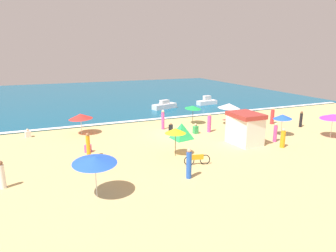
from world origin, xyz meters
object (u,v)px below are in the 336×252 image
Objects in this scene: beachgoer_0 at (88,146)px; beachgoer_4 at (28,134)px; beachgoer_11 at (301,119)px; beachgoer_10 at (171,128)px; beachgoer_6 at (2,175)px; small_boat_1 at (207,102)px; beach_umbrella_2 at (81,116)px; beach_umbrella_6 at (229,106)px; beach_tent at (182,131)px; beachgoer_2 at (283,139)px; beachgoer_5 at (196,129)px; beach_umbrella_4 at (193,107)px; beachgoer_9 at (88,148)px; parked_bicycle at (197,159)px; beach_umbrella_5 at (283,117)px; small_boat_0 at (164,106)px; lifeguard_cabana at (245,128)px; beach_umbrella_0 at (95,160)px; beachgoer_8 at (189,164)px; beachgoer_7 at (163,120)px; beach_umbrella_1 at (333,116)px; beachgoer_12 at (209,123)px; beachgoer_3 at (275,133)px; beachgoer_1 at (272,116)px.

beachgoer_4 is (-4.27, 7.38, -0.58)m from beachgoer_0.
beachgoer_11 is at bearing -14.84° from beachgoer_4.
beachgoer_10 is 0.54× the size of beachgoer_11.
beachgoer_6 is 30.03m from small_boat_1.
beach_umbrella_6 reaches higher than beach_umbrella_2.
beachgoer_6 is at bearing -160.14° from beach_tent.
beach_umbrella_6 reaches higher than beachgoer_2.
beach_umbrella_4 is at bearing 66.62° from beachgoer_5.
beachgoer_2 is 1.96× the size of beachgoer_9.
parked_bicycle is at bearing -121.82° from small_boat_1.
beach_umbrella_5 is 22.90m from beachgoer_4.
beachgoer_2 is at bearing -81.44° from small_boat_0.
beachgoer_10 is 11.16m from small_boat_0.
lifeguard_cabana is at bearing -28.71° from beachgoer_4.
beach_umbrella_0 reaches higher than small_boat_0.
beachgoer_8 is 2.36× the size of beachgoer_9.
beach_umbrella_4 is 12.56m from beachgoer_9.
beachgoer_0 is at bearing -92.54° from beach_umbrella_2.
beachgoer_6 reaches higher than beach_tent.
beach_umbrella_6 reaches higher than beachgoer_5.
parked_bicycle is at bearing 48.61° from beachgoer_8.
beachgoer_6 is at bearing -147.19° from beachgoer_7.
beachgoer_2 reaches higher than beachgoer_5.
beach_umbrella_5 is (-3.65, 2.17, -0.18)m from beach_umbrella_1.
parked_bicycle is 7.80m from beachgoer_5.
beach_tent is 8.43m from beachgoer_0.
beachgoer_12 is at bearing 54.05° from parked_bicycle.
beachgoer_0 is (-16.96, 1.05, -0.88)m from beach_umbrella_5.
beachgoer_5 is 0.50× the size of beachgoer_7.
parked_bicycle is 2.21× the size of beachgoer_9.
beachgoer_0 is 0.97× the size of beachgoer_8.
beachgoer_0 is at bearing -165.44° from beachgoer_5.
beach_umbrella_4 reaches higher than beachgoer_6.
beachgoer_3 is at bearing -79.03° from small_boat_0.
beachgoer_6 is at bearing -166.35° from beachgoer_1.
beach_umbrella_6 is 21.19m from beachgoer_6.
beachgoer_4 is 12.38m from beachgoer_7.
beach_umbrella_4 is 0.77× the size of small_boat_1.
beachgoer_7 is (-7.23, 7.53, 0.17)m from beachgoer_3.
beachgoer_8 reaches higher than beachgoer_9.
beachgoer_7 reaches higher than beachgoer_3.
beach_umbrella_1 is 6.26m from beachgoer_1.
beachgoer_12 is (6.51, 8.61, -0.06)m from beachgoer_8.
small_boat_0 is (17.02, 17.75, -0.28)m from beachgoer_6.
beach_umbrella_2 reaches higher than beachgoer_12.
beachgoer_0 is at bearing 165.90° from beachgoer_2.
beach_umbrella_1 is 0.80× the size of beach_umbrella_6.
beachgoer_5 is at bearing 20.72° from beachgoer_6.
beach_umbrella_1 is 6.14m from beachgoer_2.
small_boat_0 is at bearing 98.56° from beachgoer_2.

